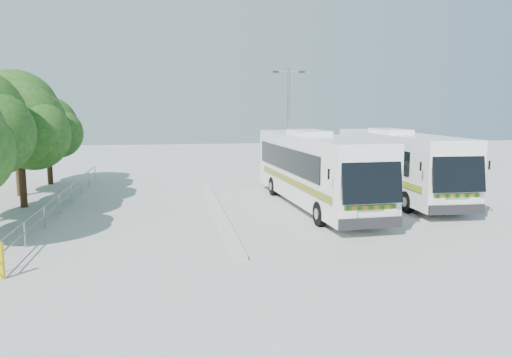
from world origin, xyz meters
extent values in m
plane|color=#A7A7A2|center=(0.00, 0.00, 0.00)|extent=(100.00, 100.00, 0.00)
cube|color=#B2B2AD|center=(-2.30, 2.00, 0.07)|extent=(0.40, 16.00, 0.15)
cylinder|color=gray|center=(-10.00, 4.00, 0.95)|extent=(0.06, 22.00, 0.06)
cylinder|color=gray|center=(-10.00, 4.00, 0.55)|extent=(0.06, 22.00, 0.06)
cylinder|color=gray|center=(-10.00, 14.00, 0.50)|extent=(0.06, 0.06, 1.00)
cylinder|color=#382314|center=(-12.20, 5.10, 1.52)|extent=(0.36, 0.36, 3.04)
sphere|color=#18370F|center=(-12.20, 5.10, 4.28)|extent=(4.42, 4.42, 4.42)
sphere|color=#18370F|center=(-11.37, 4.55, 3.80)|extent=(3.59, 3.59, 3.59)
sphere|color=#18370F|center=(-12.89, 5.79, 4.83)|extent=(3.31, 3.31, 3.31)
cylinder|color=#382314|center=(-13.40, 8.80, 1.72)|extent=(0.36, 0.36, 3.43)
sphere|color=#18370F|center=(-13.40, 8.80, 4.84)|extent=(4.99, 4.99, 4.99)
sphere|color=#18370F|center=(-12.46, 8.18, 4.29)|extent=(4.06, 4.06, 4.06)
sphere|color=#18370F|center=(-14.18, 9.58, 5.46)|extent=(3.74, 3.74, 3.74)
cylinder|color=#382314|center=(-12.70, 13.30, 1.39)|extent=(0.36, 0.36, 2.77)
sphere|color=#18370F|center=(-12.70, 13.30, 3.91)|extent=(4.03, 4.03, 4.03)
sphere|color=#18370F|center=(-11.94, 12.80, 3.46)|extent=(3.28, 3.28, 3.28)
sphere|color=#18370F|center=(-13.33, 13.93, 4.41)|extent=(3.02, 3.02, 3.02)
cube|color=white|center=(2.80, 2.74, 2.06)|extent=(3.42, 13.30, 3.35)
cube|color=black|center=(3.14, -3.88, 2.47)|extent=(2.55, 0.63, 2.13)
cube|color=black|center=(1.37, 3.32, 2.47)|extent=(0.60, 10.53, 1.21)
cube|color=black|center=(4.16, 3.47, 2.47)|extent=(0.60, 10.53, 1.21)
cube|color=#165C0D|center=(1.42, 2.33, 1.43)|extent=(0.62, 11.41, 0.31)
cylinder|color=black|center=(1.78, -1.61, 0.55)|extent=(0.39, 1.11, 1.10)
cylinder|color=black|center=(4.26, -1.48, 0.55)|extent=(0.39, 1.11, 1.10)
cylinder|color=black|center=(1.37, 6.40, 0.55)|extent=(0.39, 1.11, 1.10)
cylinder|color=black|center=(3.84, 6.53, 0.55)|extent=(0.39, 1.11, 1.10)
cube|color=white|center=(8.22, 4.58, 2.03)|extent=(3.08, 13.10, 3.31)
cube|color=black|center=(8.03, -1.97, 2.44)|extent=(2.51, 0.57, 2.11)
cube|color=black|center=(6.86, 5.27, 2.44)|extent=(0.35, 10.42, 1.19)
cube|color=black|center=(9.62, 5.19, 2.44)|extent=(0.35, 10.42, 1.19)
cube|color=#0E6219|center=(6.83, 4.29, 1.41)|extent=(0.35, 11.28, 0.30)
cylinder|color=black|center=(6.87, 0.38, 0.54)|extent=(0.36, 1.09, 1.09)
cylinder|color=black|center=(9.33, 0.31, 0.54)|extent=(0.36, 1.09, 1.09)
cylinder|color=black|center=(7.10, 8.30, 0.54)|extent=(0.36, 1.09, 1.09)
cylinder|color=black|center=(9.55, 8.23, 0.54)|extent=(0.36, 1.09, 1.09)
cylinder|color=#94989D|center=(2.00, 5.42, 3.68)|extent=(0.16, 0.16, 7.35)
cylinder|color=#94989D|center=(2.00, 5.42, 7.17)|extent=(1.47, 0.23, 0.07)
cube|color=black|center=(1.27, 5.50, 7.12)|extent=(0.34, 0.20, 0.11)
cube|color=black|center=(2.73, 5.34, 7.12)|extent=(0.34, 0.20, 0.11)
cylinder|color=gold|center=(-9.70, -6.55, 0.56)|extent=(0.17, 0.17, 1.12)
camera|label=1|loc=(-4.62, -22.15, 5.12)|focal=35.00mm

